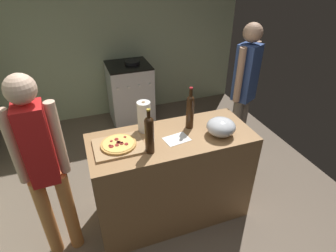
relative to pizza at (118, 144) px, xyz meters
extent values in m
cube|color=#6B5B4C|center=(0.34, 0.83, -0.98)|extent=(4.18, 3.63, 0.02)
cube|color=#99A889|center=(0.34, 2.39, 0.33)|extent=(4.18, 0.10, 2.60)
cube|color=#9E7247|center=(0.46, 0.00, -0.50)|extent=(1.43, 0.60, 0.94)
cube|color=tan|center=(0.00, 0.00, -0.02)|extent=(0.40, 0.32, 0.02)
cylinder|color=tan|center=(0.00, 0.00, 0.00)|extent=(0.29, 0.29, 0.02)
cylinder|color=#EAC660|center=(0.00, 0.00, 0.01)|extent=(0.25, 0.25, 0.00)
cylinder|color=maroon|center=(0.03, -0.01, 0.01)|extent=(0.02, 0.02, 0.01)
cylinder|color=maroon|center=(0.00, 0.01, 0.01)|extent=(0.02, 0.02, 0.01)
cylinder|color=maroon|center=(0.00, 0.00, 0.01)|extent=(0.03, 0.03, 0.01)
cylinder|color=maroon|center=(0.00, 0.05, 0.01)|extent=(0.03, 0.03, 0.01)
cylinder|color=maroon|center=(0.07, 0.06, 0.01)|extent=(0.02, 0.02, 0.01)
cylinder|color=maroon|center=(0.00, 0.01, 0.01)|extent=(0.03, 0.03, 0.01)
cylinder|color=maroon|center=(0.02, -0.02, 0.01)|extent=(0.03, 0.03, 0.01)
cylinder|color=maroon|center=(0.06, -0.04, 0.01)|extent=(0.03, 0.03, 0.01)
cylinder|color=maroon|center=(-0.07, -0.02, 0.01)|extent=(0.02, 0.02, 0.01)
cylinder|color=maroon|center=(-0.06, -0.03, 0.01)|extent=(0.04, 0.04, 0.01)
cylinder|color=maroon|center=(-0.05, 0.04, 0.01)|extent=(0.02, 0.02, 0.01)
cylinder|color=maroon|center=(-0.02, -0.03, 0.01)|extent=(0.03, 0.03, 0.01)
cylinder|color=#B2B2B7|center=(0.86, -0.11, -0.03)|extent=(0.10, 0.10, 0.01)
ellipsoid|color=silver|center=(0.86, -0.11, 0.05)|extent=(0.25, 0.25, 0.15)
cylinder|color=white|center=(0.27, 0.17, 0.11)|extent=(0.12, 0.12, 0.28)
cylinder|color=#997551|center=(0.27, 0.17, 0.11)|extent=(0.03, 0.03, 0.28)
cylinder|color=#331E0F|center=(0.66, 0.09, 0.11)|extent=(0.07, 0.07, 0.28)
sphere|color=#331E0F|center=(0.66, 0.09, 0.25)|extent=(0.07, 0.07, 0.07)
cylinder|color=#331E0F|center=(0.66, 0.09, 0.31)|extent=(0.03, 0.03, 0.08)
cylinder|color=maroon|center=(0.66, 0.09, 0.35)|extent=(0.03, 0.03, 0.01)
cylinder|color=#331E0F|center=(0.22, -0.15, 0.11)|extent=(0.07, 0.07, 0.28)
sphere|color=#331E0F|center=(0.22, -0.15, 0.25)|extent=(0.07, 0.07, 0.07)
cylinder|color=#331E0F|center=(0.22, -0.15, 0.30)|extent=(0.03, 0.03, 0.07)
cylinder|color=gold|center=(0.22, -0.15, 0.35)|extent=(0.03, 0.03, 0.01)
cube|color=white|center=(0.48, -0.05, -0.03)|extent=(0.23, 0.18, 0.00)
cube|color=#B7B7BC|center=(0.52, 1.99, -0.52)|extent=(0.62, 0.61, 0.90)
cube|color=black|center=(0.52, 1.99, -0.06)|extent=(0.62, 0.61, 0.02)
cylinder|color=silver|center=(0.29, 1.68, -0.27)|extent=(0.04, 0.02, 0.04)
cylinder|color=silver|center=(0.45, 1.68, -0.27)|extent=(0.04, 0.02, 0.04)
cylinder|color=silver|center=(0.60, 1.68, -0.27)|extent=(0.04, 0.02, 0.04)
cylinder|color=silver|center=(0.75, 1.68, -0.27)|extent=(0.04, 0.02, 0.04)
cylinder|color=black|center=(0.59, 2.02, -0.03)|extent=(0.22, 0.22, 0.04)
cylinder|color=#D88C4C|center=(-0.65, -0.06, -0.56)|extent=(0.11, 0.11, 0.82)
cylinder|color=#D88C4C|center=(-0.48, -0.05, -0.56)|extent=(0.11, 0.11, 0.82)
cube|color=red|center=(-0.57, -0.06, 0.17)|extent=(0.20, 0.21, 0.62)
cylinder|color=beige|center=(-0.71, -0.07, 0.18)|extent=(0.08, 0.08, 0.59)
cylinder|color=beige|center=(-0.43, -0.05, 0.18)|extent=(0.08, 0.08, 0.59)
sphere|color=beige|center=(-0.57, -0.06, 0.59)|extent=(0.20, 0.20, 0.20)
cylinder|color=slate|center=(1.63, 0.63, -0.55)|extent=(0.11, 0.11, 0.84)
cylinder|color=slate|center=(1.49, 0.55, -0.55)|extent=(0.11, 0.11, 0.84)
cube|color=#334C8C|center=(1.56, 0.59, 0.19)|extent=(0.29, 0.28, 0.63)
cylinder|color=tan|center=(1.70, 0.66, 0.21)|extent=(0.08, 0.08, 0.60)
cylinder|color=tan|center=(1.42, 0.51, 0.21)|extent=(0.08, 0.08, 0.60)
sphere|color=tan|center=(1.56, 0.59, 0.63)|extent=(0.20, 0.20, 0.20)
camera|label=1|loc=(-0.24, -1.84, 1.29)|focal=29.43mm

